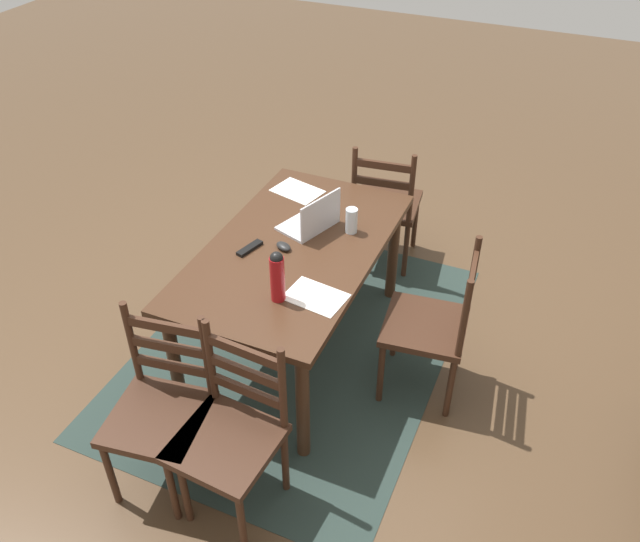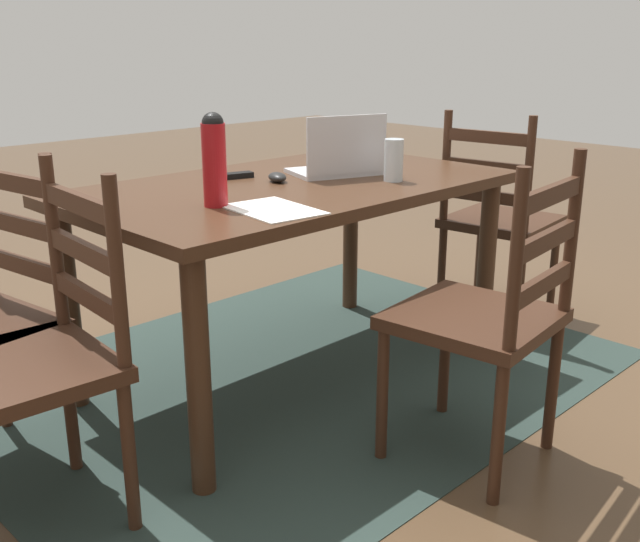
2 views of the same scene
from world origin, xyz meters
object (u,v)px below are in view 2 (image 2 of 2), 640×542
object	(u,v)px
dining_table	(294,208)
chair_far_head	(486,318)
water_bottle	(214,158)
chair_right_far	(33,361)
chair_left_far	(498,220)
drinking_glass	(394,160)
computer_mouse	(277,177)
laptop	(339,160)
tv_remote	(230,176)

from	to	relation	value
dining_table	chair_far_head	xyz separation A→B (m)	(-0.00, 0.82, -0.20)
water_bottle	chair_right_far	bearing A→B (deg)	5.57
dining_table	chair_far_head	bearing A→B (deg)	90.33
dining_table	chair_left_far	size ratio (longest dim) A/B	1.66
chair_far_head	drinking_glass	bearing A→B (deg)	-114.23
dining_table	water_bottle	world-z (taller)	water_bottle
chair_far_head	computer_mouse	world-z (taller)	chair_far_head
chair_left_far	computer_mouse	size ratio (longest dim) A/B	9.50
drinking_glass	laptop	bearing A→B (deg)	-74.78
water_bottle	computer_mouse	world-z (taller)	water_bottle
chair_far_head	chair_left_far	size ratio (longest dim) A/B	1.00
dining_table	drinking_glass	size ratio (longest dim) A/B	10.50
chair_far_head	water_bottle	world-z (taller)	water_bottle
chair_far_head	computer_mouse	xyz separation A→B (m)	(0.04, -0.87, 0.31)
dining_table	chair_far_head	distance (m)	0.85
dining_table	chair_far_head	size ratio (longest dim) A/B	1.66
dining_table	computer_mouse	bearing A→B (deg)	-47.66
laptop	water_bottle	world-z (taller)	water_bottle
chair_left_far	laptop	world-z (taller)	laptop
chair_far_head	drinking_glass	world-z (taller)	chair_far_head
laptop	drinking_glass	distance (m)	0.22
dining_table	drinking_glass	world-z (taller)	drinking_glass
laptop	drinking_glass	size ratio (longest dim) A/B	2.50
computer_mouse	drinking_glass	bearing A→B (deg)	162.80
dining_table	chair_right_far	size ratio (longest dim) A/B	1.66
chair_right_far	dining_table	bearing A→B (deg)	-170.29
laptop	water_bottle	distance (m)	0.66
drinking_glass	computer_mouse	bearing A→B (deg)	-42.33
laptop	drinking_glass	bearing A→B (deg)	105.22
computer_mouse	tv_remote	distance (m)	0.19
tv_remote	dining_table	bearing A→B (deg)	45.29
water_bottle	drinking_glass	bearing A→B (deg)	170.63
laptop	water_bottle	bearing A→B (deg)	8.49
chair_right_far	chair_far_head	bearing A→B (deg)	149.36
laptop	tv_remote	size ratio (longest dim) A/B	2.21
chair_far_head	chair_left_far	bearing A→B (deg)	-149.23
water_bottle	tv_remote	bearing A→B (deg)	-133.57
chair_right_far	computer_mouse	world-z (taller)	chair_right_far
computer_mouse	tv_remote	bearing A→B (deg)	-39.25
dining_table	tv_remote	bearing A→B (deg)	-60.47
dining_table	computer_mouse	distance (m)	0.13
chair_right_far	water_bottle	bearing A→B (deg)	-174.43
chair_right_far	laptop	world-z (taller)	laptop
chair_right_far	chair_left_far	world-z (taller)	same
chair_right_far	chair_left_far	size ratio (longest dim) A/B	1.00
chair_left_far	laptop	distance (m)	0.95
tv_remote	drinking_glass	bearing A→B (deg)	56.65
chair_right_far	chair_left_far	xyz separation A→B (m)	(-2.15, 0.00, 0.00)
dining_table	chair_right_far	bearing A→B (deg)	9.71
water_bottle	dining_table	bearing A→B (deg)	-164.36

